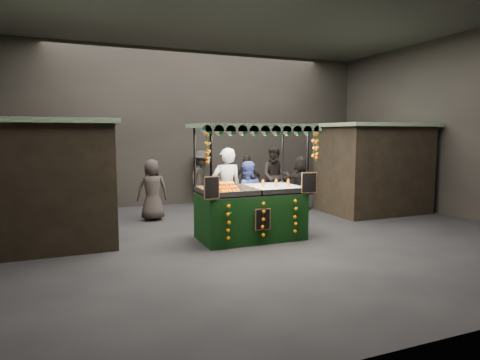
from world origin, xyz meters
name	(u,v)px	position (x,y,z in m)	size (l,w,h in m)	color
ground	(258,237)	(0.00, 0.00, 0.00)	(12.00, 12.00, 0.00)	black
market_hall	(258,83)	(0.00, 0.00, 3.38)	(12.10, 10.10, 5.05)	black
neighbour_stall_left	(41,183)	(-4.40, 1.00, 1.31)	(3.00, 2.20, 2.60)	black
neighbour_stall_right	(373,168)	(4.40, 1.50, 1.31)	(3.00, 2.20, 2.60)	black
juice_stall	(252,204)	(-0.20, -0.11, 0.78)	(2.59, 1.52, 2.51)	black
vendor_grey	(227,189)	(-0.41, 0.89, 0.99)	(0.76, 0.53, 1.97)	gray
vendor_blue	(247,195)	(0.07, 0.79, 0.83)	(0.92, 0.78, 1.65)	navy
shopper_0	(48,199)	(-4.35, 2.07, 0.82)	(0.66, 0.50, 1.64)	#292421
shopper_1	(275,177)	(2.16, 3.39, 0.95)	(1.14, 1.05, 1.89)	black
shopper_2	(247,182)	(1.16, 3.33, 0.83)	(1.05, 0.85, 1.66)	black
shopper_3	(201,177)	(0.07, 4.60, 0.88)	(1.25, 1.29, 1.76)	#2C2824
shopper_4	(152,190)	(-1.86, 2.69, 0.82)	(0.82, 0.55, 1.64)	#292321
shopper_5	(301,183)	(2.66, 2.62, 0.81)	(1.40, 1.41, 1.63)	black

